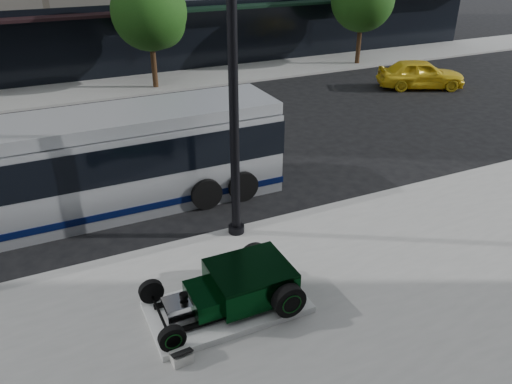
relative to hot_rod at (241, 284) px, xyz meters
name	(u,v)px	position (x,y,z in m)	size (l,w,h in m)	color
ground	(233,195)	(1.94, 5.13, -0.70)	(120.00, 120.00, 0.00)	black
sidewalk_far	(133,85)	(1.94, 19.13, -0.64)	(70.00, 4.00, 0.12)	gray
street_trees	(152,15)	(3.09, 18.20, 3.07)	(29.80, 3.80, 5.70)	black
display_plinth	(227,306)	(-0.33, 0.00, -0.50)	(3.40, 1.80, 0.15)	silver
hot_rod	(241,284)	(0.00, 0.00, 0.00)	(3.22, 2.00, 0.81)	black
info_plaque	(182,356)	(-1.69, -1.01, -0.45)	(0.42, 0.33, 0.31)	silver
lamppost	(234,102)	(1.10, 2.85, 3.11)	(0.44, 0.44, 7.98)	black
transit_bus	(78,167)	(-2.48, 5.99, 0.79)	(12.12, 2.88, 2.92)	#AEB2B7
white_sedan	(220,105)	(4.25, 12.08, -0.04)	(1.84, 4.52, 1.31)	silver
yellow_taxi	(421,74)	(15.85, 12.29, 0.07)	(1.80, 4.48, 1.53)	yellow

